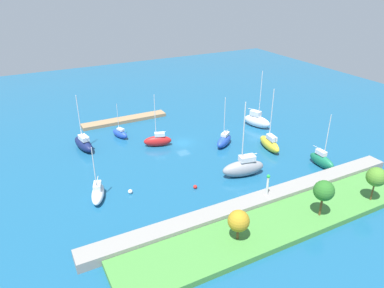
% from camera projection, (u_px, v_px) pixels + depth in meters
% --- Properties ---
extents(water, '(160.00, 160.00, 0.00)m').
position_uv_depth(water, '(183.00, 143.00, 78.45)').
color(water, '#19567F').
rests_on(water, ground).
extents(pier_dock, '(21.19, 3.14, 0.81)m').
position_uv_depth(pier_dock, '(125.00, 120.00, 89.50)').
color(pier_dock, '#997A56').
rests_on(pier_dock, ground).
extents(breakwater, '(56.84, 3.12, 1.48)m').
position_uv_depth(breakwater, '(256.00, 202.00, 57.02)').
color(breakwater, gray).
rests_on(breakwater, ground).
extents(shoreline_park, '(50.72, 8.36, 0.90)m').
position_uv_depth(shoreline_park, '(280.00, 224.00, 52.52)').
color(shoreline_park, '#478C3D').
rests_on(shoreline_park, ground).
extents(harbor_beacon, '(0.56, 0.56, 3.73)m').
position_uv_depth(harbor_beacon, '(268.00, 183.00, 56.57)').
color(harbor_beacon, silver).
rests_on(harbor_beacon, breakwater).
extents(park_tree_mideast, '(3.06, 3.06, 5.84)m').
position_uv_depth(park_tree_mideast, '(324.00, 191.00, 51.82)').
color(park_tree_mideast, brown).
rests_on(park_tree_mideast, shoreline_park).
extents(park_tree_midwest, '(3.05, 3.05, 5.80)m').
position_uv_depth(park_tree_midwest, '(376.00, 177.00, 55.38)').
color(park_tree_midwest, brown).
rests_on(park_tree_midwest, shoreline_park).
extents(park_tree_center, '(2.97, 2.97, 4.48)m').
position_uv_depth(park_tree_center, '(239.00, 221.00, 47.62)').
color(park_tree_center, brown).
rests_on(park_tree_center, shoreline_park).
extents(sailboat_white_far_south, '(3.86, 6.40, 9.56)m').
position_uv_depth(sailboat_white_far_south, '(98.00, 193.00, 58.76)').
color(sailboat_white_far_south, white).
rests_on(sailboat_white_far_south, water).
extents(sailboat_blue_lone_south, '(6.04, 5.08, 10.89)m').
position_uv_depth(sailboat_blue_lone_south, '(224.00, 140.00, 76.73)').
color(sailboat_blue_lone_south, '#2347B2').
rests_on(sailboat_blue_lone_south, water).
extents(sailboat_gray_mid_basin, '(8.34, 4.02, 14.24)m').
position_uv_depth(sailboat_gray_mid_basin, '(243.00, 167.00, 65.12)').
color(sailboat_gray_mid_basin, gray).
rests_on(sailboat_gray_mid_basin, water).
extents(sailboat_red_east_end, '(6.20, 3.67, 11.57)m').
position_uv_depth(sailboat_red_east_end, '(158.00, 140.00, 76.48)').
color(sailboat_red_east_end, red).
rests_on(sailboat_red_east_end, water).
extents(sailboat_green_far_north, '(1.85, 5.99, 10.73)m').
position_uv_depth(sailboat_green_far_north, '(322.00, 160.00, 68.40)').
color(sailboat_green_far_north, '#19724C').
rests_on(sailboat_green_far_north, water).
extents(sailboat_yellow_outer_mooring, '(3.03, 7.32, 13.08)m').
position_uv_depth(sailboat_yellow_outer_mooring, '(270.00, 143.00, 74.93)').
color(sailboat_yellow_outer_mooring, yellow).
rests_on(sailboat_yellow_outer_mooring, water).
extents(sailboat_navy_along_channel, '(3.70, 7.80, 11.80)m').
position_uv_depth(sailboat_navy_along_channel, '(84.00, 143.00, 75.00)').
color(sailboat_navy_along_channel, '#141E4C').
rests_on(sailboat_navy_along_channel, water).
extents(sailboat_white_off_beacon, '(4.79, 7.34, 13.73)m').
position_uv_depth(sailboat_white_off_beacon, '(257.00, 121.00, 85.96)').
color(sailboat_white_off_beacon, white).
rests_on(sailboat_white_off_beacon, water).
extents(sailboat_blue_west_end, '(3.18, 4.91, 8.03)m').
position_uv_depth(sailboat_blue_west_end, '(120.00, 133.00, 80.48)').
color(sailboat_blue_west_end, '#2347B2').
rests_on(sailboat_blue_west_end, water).
extents(mooring_buoy_white, '(0.76, 0.76, 0.76)m').
position_uv_depth(mooring_buoy_white, '(130.00, 192.00, 60.32)').
color(mooring_buoy_white, white).
rests_on(mooring_buoy_white, water).
extents(mooring_buoy_red, '(0.68, 0.68, 0.68)m').
position_uv_depth(mooring_buoy_red, '(195.00, 187.00, 61.72)').
color(mooring_buoy_red, red).
rests_on(mooring_buoy_red, water).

